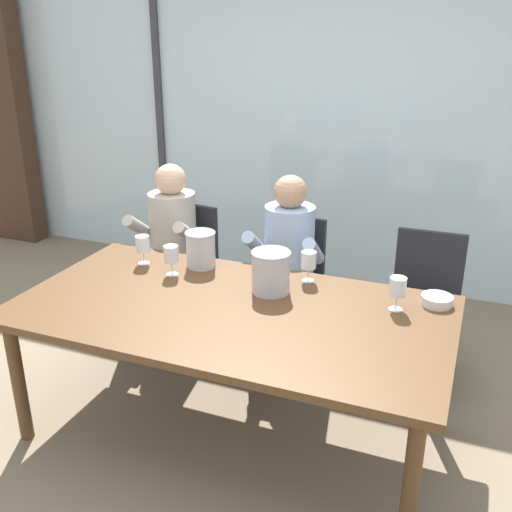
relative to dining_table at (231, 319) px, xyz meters
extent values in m
plane|color=#847056|center=(0.00, 1.00, -0.68)|extent=(14.00, 14.00, 0.00)
cube|color=silver|center=(0.00, 2.23, 0.62)|extent=(7.39, 0.03, 2.60)
cube|color=#38383D|center=(-1.66, 2.21, 0.62)|extent=(0.06, 0.06, 2.60)
cube|color=#386633|center=(0.00, 6.63, 0.19)|extent=(13.39, 2.40, 1.73)
cube|color=#472D1E|center=(-3.35, 2.05, 0.62)|extent=(0.56, 0.20, 2.60)
cube|color=brown|center=(0.00, 0.00, 0.04)|extent=(2.19, 1.15, 0.04)
cylinder|color=brown|center=(-1.00, -0.48, -0.33)|extent=(0.07, 0.07, 0.70)
cylinder|color=brown|center=(1.00, -0.48, -0.33)|extent=(0.07, 0.07, 0.70)
cylinder|color=brown|center=(-1.00, 0.48, -0.33)|extent=(0.07, 0.07, 0.70)
cylinder|color=brown|center=(1.00, 0.48, -0.33)|extent=(0.07, 0.07, 0.70)
cube|color=#232328|center=(-0.82, 0.91, -0.22)|extent=(0.50, 0.50, 0.03)
cube|color=#232328|center=(-0.79, 1.11, 0.01)|extent=(0.42, 0.09, 0.42)
cylinder|color=#232328|center=(-1.04, 0.75, -0.45)|extent=(0.04, 0.04, 0.45)
cylinder|color=#232328|center=(-0.66, 0.69, -0.45)|extent=(0.04, 0.04, 0.45)
cylinder|color=#232328|center=(-0.98, 1.12, -0.45)|extent=(0.04, 0.04, 0.45)
cylinder|color=#232328|center=(-0.61, 1.07, -0.45)|extent=(0.04, 0.04, 0.45)
cube|color=#232328|center=(-0.04, 0.92, -0.22)|extent=(0.48, 0.48, 0.03)
cube|color=#232328|center=(-0.02, 1.11, 0.01)|extent=(0.42, 0.07, 0.42)
cylinder|color=#232328|center=(-0.24, 0.74, -0.45)|extent=(0.04, 0.04, 0.45)
cylinder|color=#232328|center=(0.14, 0.71, -0.45)|extent=(0.04, 0.04, 0.45)
cylinder|color=#232328|center=(-0.21, 1.12, -0.45)|extent=(0.04, 0.04, 0.45)
cylinder|color=#232328|center=(0.17, 1.09, -0.45)|extent=(0.04, 0.04, 0.45)
cube|color=#232328|center=(0.86, 0.93, -0.22)|extent=(0.45, 0.45, 0.03)
cube|color=#232328|center=(0.86, 1.13, 0.01)|extent=(0.42, 0.04, 0.42)
cylinder|color=#232328|center=(0.68, 0.73, -0.45)|extent=(0.04, 0.04, 0.45)
cylinder|color=#232328|center=(1.06, 0.74, -0.45)|extent=(0.04, 0.04, 0.45)
cylinder|color=#232328|center=(0.67, 1.11, -0.45)|extent=(0.04, 0.04, 0.45)
cylinder|color=#232328|center=(1.05, 1.12, -0.45)|extent=(0.04, 0.04, 0.45)
cylinder|color=#B7AD9E|center=(-0.85, 0.93, 0.08)|extent=(0.32, 0.32, 0.52)
sphere|color=#DBAD89|center=(-0.85, 0.93, 0.43)|extent=(0.21, 0.21, 0.21)
cube|color=#47423D|center=(-0.94, 0.73, -0.18)|extent=(0.13, 0.40, 0.13)
cube|color=#47423D|center=(-0.76, 0.73, -0.18)|extent=(0.13, 0.40, 0.13)
cylinder|color=#47423D|center=(-0.94, 0.53, -0.44)|extent=(0.10, 0.10, 0.47)
cylinder|color=#47423D|center=(-0.76, 0.53, -0.44)|extent=(0.10, 0.10, 0.47)
cylinder|color=#B7AD9E|center=(-1.04, 0.81, 0.10)|extent=(0.08, 0.32, 0.26)
cylinder|color=#B7AD9E|center=(-0.66, 0.80, 0.10)|extent=(0.08, 0.32, 0.26)
cylinder|color=#9EB2D1|center=(0.00, 0.93, 0.08)|extent=(0.34, 0.34, 0.52)
sphere|color=tan|center=(0.00, 0.93, 0.43)|extent=(0.21, 0.21, 0.21)
cube|color=#47423D|center=(-0.08, 0.72, -0.18)|extent=(0.15, 0.41, 0.13)
cube|color=#47423D|center=(0.10, 0.73, -0.18)|extent=(0.15, 0.41, 0.13)
cylinder|color=#47423D|center=(-0.07, 0.52, -0.44)|extent=(0.10, 0.10, 0.47)
cylinder|color=#47423D|center=(0.11, 0.53, -0.44)|extent=(0.10, 0.10, 0.47)
cylinder|color=#9EB2D1|center=(-0.18, 0.80, 0.10)|extent=(0.10, 0.33, 0.26)
cylinder|color=#9EB2D1|center=(0.19, 0.82, 0.10)|extent=(0.10, 0.33, 0.26)
cylinder|color=#B7B7BC|center=(-0.38, 0.43, 0.17)|extent=(0.17, 0.17, 0.21)
torus|color=silver|center=(-0.38, 0.43, 0.27)|extent=(0.18, 0.18, 0.01)
cylinder|color=#B7B7BC|center=(0.12, 0.25, 0.18)|extent=(0.20, 0.20, 0.22)
torus|color=silver|center=(0.12, 0.25, 0.29)|extent=(0.21, 0.21, 0.01)
cylinder|color=silver|center=(0.96, 0.41, 0.09)|extent=(0.16, 0.16, 0.05)
cylinder|color=silver|center=(-0.48, 0.26, 0.07)|extent=(0.07, 0.07, 0.00)
cylinder|color=silver|center=(-0.48, 0.26, 0.11)|extent=(0.01, 0.01, 0.07)
cylinder|color=silver|center=(-0.48, 0.26, 0.19)|extent=(0.08, 0.08, 0.09)
cylinder|color=silver|center=(0.27, 0.46, 0.07)|extent=(0.07, 0.07, 0.00)
cylinder|color=silver|center=(0.27, 0.46, 0.11)|extent=(0.01, 0.01, 0.07)
cylinder|color=silver|center=(0.27, 0.46, 0.19)|extent=(0.08, 0.08, 0.09)
cylinder|color=#E0D184|center=(0.27, 0.46, 0.16)|extent=(0.07, 0.07, 0.04)
cylinder|color=silver|center=(-0.72, 0.34, 0.07)|extent=(0.07, 0.07, 0.00)
cylinder|color=silver|center=(-0.72, 0.34, 0.11)|extent=(0.01, 0.01, 0.07)
cylinder|color=silver|center=(-0.72, 0.34, 0.19)|extent=(0.08, 0.08, 0.09)
cylinder|color=#E0D184|center=(-0.72, 0.34, 0.16)|extent=(0.07, 0.07, 0.04)
cylinder|color=silver|center=(0.78, 0.28, 0.07)|extent=(0.07, 0.07, 0.00)
cylinder|color=silver|center=(0.78, 0.28, 0.11)|extent=(0.01, 0.01, 0.07)
cylinder|color=silver|center=(0.78, 0.28, 0.19)|extent=(0.08, 0.08, 0.09)
cylinder|color=#560C1E|center=(0.78, 0.28, 0.16)|extent=(0.07, 0.07, 0.04)
camera|label=1|loc=(1.10, -2.41, 1.38)|focal=40.98mm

